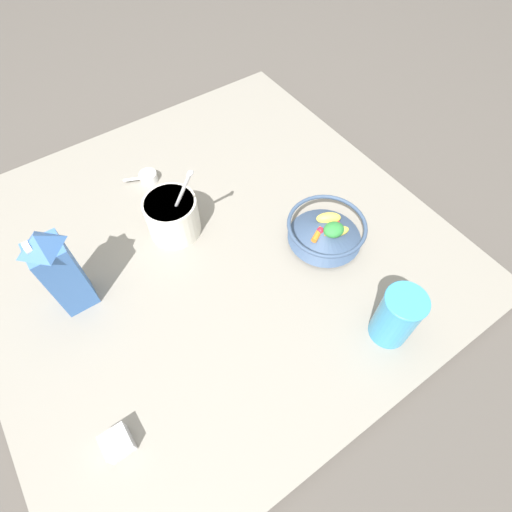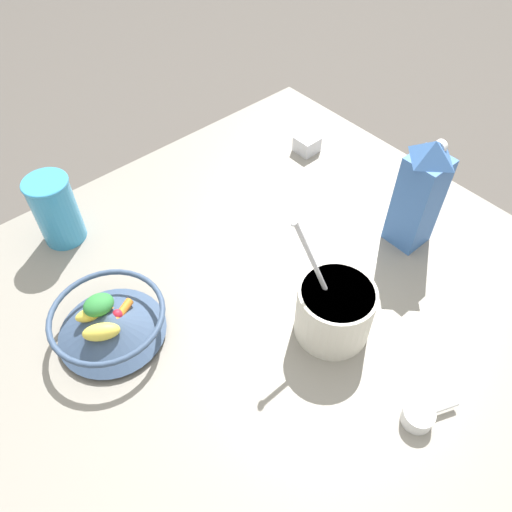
{
  "view_description": "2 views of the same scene",
  "coord_description": "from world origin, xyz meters",
  "px_view_note": "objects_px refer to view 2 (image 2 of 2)",
  "views": [
    {
      "loc": [
        0.57,
        -0.24,
        0.86
      ],
      "look_at": [
        0.14,
        0.05,
        0.1
      ],
      "focal_mm": 28.0,
      "sensor_mm": 36.0,
      "label": 1
    },
    {
      "loc": [
        -0.37,
        0.37,
        0.79
      ],
      "look_at": [
        0.08,
        -0.02,
        0.11
      ],
      "focal_mm": 35.0,
      "sensor_mm": 36.0,
      "label": 2
    }
  ],
  "objects_px": {
    "spice_jar": "(307,145)",
    "fruit_bowl": "(109,322)",
    "yogurt_tub": "(335,309)",
    "drinking_cup": "(55,209)",
    "milk_carton": "(420,194)"
  },
  "relations": [
    {
      "from": "fruit_bowl",
      "to": "drinking_cup",
      "type": "relative_size",
      "value": 1.33
    },
    {
      "from": "fruit_bowl",
      "to": "milk_carton",
      "type": "xyz_separation_m",
      "value": [
        -0.19,
        -0.58,
        0.08
      ]
    },
    {
      "from": "milk_carton",
      "to": "yogurt_tub",
      "type": "xyz_separation_m",
      "value": [
        -0.05,
        0.28,
        -0.06
      ]
    },
    {
      "from": "fruit_bowl",
      "to": "yogurt_tub",
      "type": "bearing_deg",
      "value": -129.35
    },
    {
      "from": "milk_carton",
      "to": "yogurt_tub",
      "type": "bearing_deg",
      "value": 100.46
    },
    {
      "from": "milk_carton",
      "to": "spice_jar",
      "type": "distance_m",
      "value": 0.37
    },
    {
      "from": "fruit_bowl",
      "to": "spice_jar",
      "type": "distance_m",
      "value": 0.65
    },
    {
      "from": "fruit_bowl",
      "to": "milk_carton",
      "type": "height_order",
      "value": "milk_carton"
    },
    {
      "from": "yogurt_tub",
      "to": "drinking_cup",
      "type": "relative_size",
      "value": 1.65
    },
    {
      "from": "spice_jar",
      "to": "fruit_bowl",
      "type": "bearing_deg",
      "value": 103.51
    },
    {
      "from": "milk_carton",
      "to": "drinking_cup",
      "type": "relative_size",
      "value": 1.63
    },
    {
      "from": "yogurt_tub",
      "to": "milk_carton",
      "type": "bearing_deg",
      "value": -79.54
    },
    {
      "from": "drinking_cup",
      "to": "spice_jar",
      "type": "height_order",
      "value": "drinking_cup"
    },
    {
      "from": "milk_carton",
      "to": "yogurt_tub",
      "type": "distance_m",
      "value": 0.29
    },
    {
      "from": "fruit_bowl",
      "to": "spice_jar",
      "type": "relative_size",
      "value": 3.96
    }
  ]
}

